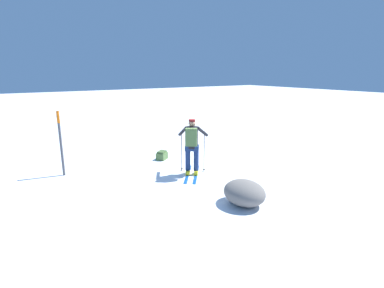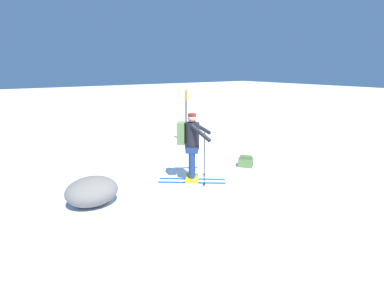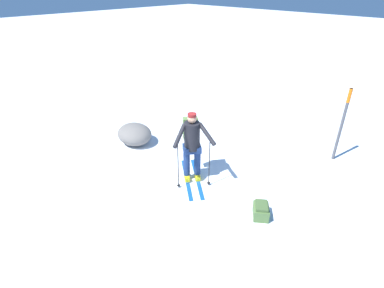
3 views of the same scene
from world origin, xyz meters
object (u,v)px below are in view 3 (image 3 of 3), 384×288
at_px(trail_marker, 343,120).
at_px(rock_boulder, 135,134).
at_px(skier, 192,142).
at_px(dropped_backpack, 261,211).

xyz_separation_m(trail_marker, rock_boulder, (-4.40, -3.13, -0.82)).
relative_size(skier, trail_marker, 0.87).
relative_size(dropped_backpack, rock_boulder, 0.46).
distance_m(skier, rock_boulder, 2.47).
xyz_separation_m(skier, trail_marker, (2.03, 3.22, 0.14)).
bearing_deg(dropped_backpack, skier, -179.22).
bearing_deg(rock_boulder, dropped_backpack, -0.82).
height_order(dropped_backpack, trail_marker, trail_marker).
distance_m(dropped_backpack, trail_marker, 3.34).
distance_m(trail_marker, rock_boulder, 5.46).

